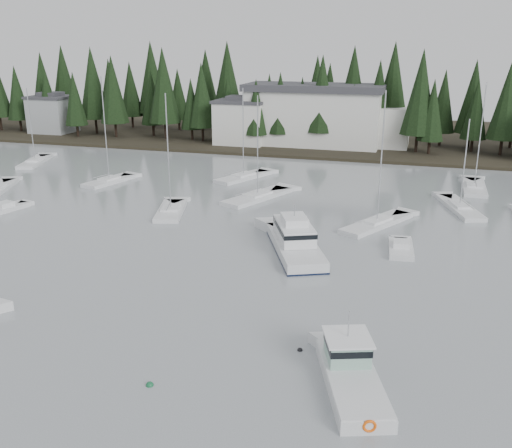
# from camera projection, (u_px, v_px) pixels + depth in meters

# --- Properties ---
(ground) EXTENTS (260.00, 260.00, 0.00)m
(ground) POSITION_uv_depth(u_px,v_px,m) (105.00, 419.00, 29.77)
(ground) COLOR gray
(ground) RESTS_ON ground
(far_shore_land) EXTENTS (240.00, 54.00, 1.00)m
(far_shore_land) POSITION_uv_depth(u_px,v_px,m) (351.00, 136.00, 118.29)
(far_shore_land) COLOR black
(far_shore_land) RESTS_ON ground
(conifer_treeline) EXTENTS (200.00, 22.00, 20.00)m
(conifer_treeline) POSITION_uv_depth(u_px,v_px,m) (343.00, 145.00, 108.25)
(conifer_treeline) COLOR black
(conifer_treeline) RESTS_ON ground
(house_west) EXTENTS (9.54, 7.42, 8.75)m
(house_west) POSITION_uv_depth(u_px,v_px,m) (241.00, 121.00, 105.29)
(house_west) COLOR silver
(house_west) RESTS_ON ground
(house_far_west) EXTENTS (8.48, 7.42, 8.25)m
(house_far_west) POSITION_uv_depth(u_px,v_px,m) (52.00, 113.00, 118.54)
(house_far_west) COLOR #999EA0
(house_far_west) RESTS_ON ground
(harbor_inn) EXTENTS (29.50, 11.50, 10.90)m
(harbor_inn) POSITION_uv_depth(u_px,v_px,m) (325.00, 116.00, 103.93)
(harbor_inn) COLOR silver
(harbor_inn) RESTS_ON ground
(cabin_cruiser_center) EXTENTS (8.15, 12.28, 5.07)m
(cabin_cruiser_center) POSITION_uv_depth(u_px,v_px,m) (295.00, 243.00, 53.45)
(cabin_cruiser_center) COLOR silver
(cabin_cruiser_center) RESTS_ON ground
(lobster_boat_teal) EXTENTS (5.46, 8.78, 4.61)m
(lobster_boat_teal) POSITION_uv_depth(u_px,v_px,m) (351.00, 375.00, 32.69)
(lobster_boat_teal) COLOR silver
(lobster_boat_teal) RESTS_ON ground
(sailboat_1) EXTENTS (2.98, 9.80, 14.41)m
(sailboat_1) POSITION_uv_depth(u_px,v_px,m) (474.00, 188.00, 75.91)
(sailboat_1) COLOR silver
(sailboat_1) RESTS_ON ground
(sailboat_2) EXTENTS (5.79, 10.52, 12.42)m
(sailboat_2) POSITION_uv_depth(u_px,v_px,m) (35.00, 163.00, 91.94)
(sailboat_2) COLOR silver
(sailboat_2) RESTS_ON ground
(sailboat_3) EXTENTS (5.44, 10.63, 11.06)m
(sailboat_3) POSITION_uv_depth(u_px,v_px,m) (459.00, 209.00, 66.76)
(sailboat_3) COLOR silver
(sailboat_3) RESTS_ON ground
(sailboat_5) EXTENTS (4.59, 8.54, 14.95)m
(sailboat_5) POSITION_uv_depth(u_px,v_px,m) (109.00, 182.00, 79.27)
(sailboat_5) COLOR silver
(sailboat_5) RESTS_ON ground
(sailboat_6) EXTENTS (6.50, 9.87, 13.22)m
(sailboat_6) POSITION_uv_depth(u_px,v_px,m) (243.00, 178.00, 81.62)
(sailboat_6) COLOR silver
(sailboat_6) RESTS_ON ground
(sailboat_7) EXTENTS (7.26, 10.45, 14.69)m
(sailboat_7) POSITION_uv_depth(u_px,v_px,m) (377.00, 225.00, 60.98)
(sailboat_7) COLOR silver
(sailboat_7) RESTS_ON ground
(sailboat_8) EXTENTS (5.02, 8.71, 14.01)m
(sailboat_8) POSITION_uv_depth(u_px,v_px,m) (171.00, 212.00, 65.41)
(sailboat_8) COLOR silver
(sailboat_8) RESTS_ON ground
(sailboat_9) EXTENTS (7.01, 11.07, 13.22)m
(sailboat_9) POSITION_uv_depth(u_px,v_px,m) (258.00, 198.00, 71.35)
(sailboat_9) COLOR silver
(sailboat_9) RESTS_ON ground
(runabout_0) EXTENTS (3.53, 5.86, 1.42)m
(runabout_0) POSITION_uv_depth(u_px,v_px,m) (5.00, 209.00, 66.24)
(runabout_0) COLOR silver
(runabout_0) RESTS_ON ground
(runabout_1) EXTENTS (2.62, 5.44, 1.42)m
(runabout_1) POSITION_uv_depth(u_px,v_px,m) (401.00, 250.00, 53.47)
(runabout_1) COLOR silver
(runabout_1) RESTS_ON ground
(mooring_buoy_green) EXTENTS (0.46, 0.46, 0.46)m
(mooring_buoy_green) POSITION_uv_depth(u_px,v_px,m) (150.00, 385.00, 32.69)
(mooring_buoy_green) COLOR #145933
(mooring_buoy_green) RESTS_ON ground
(mooring_buoy_dark) EXTENTS (0.36, 0.36, 0.36)m
(mooring_buoy_dark) POSITION_uv_depth(u_px,v_px,m) (300.00, 350.00, 36.39)
(mooring_buoy_dark) COLOR black
(mooring_buoy_dark) RESTS_ON ground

